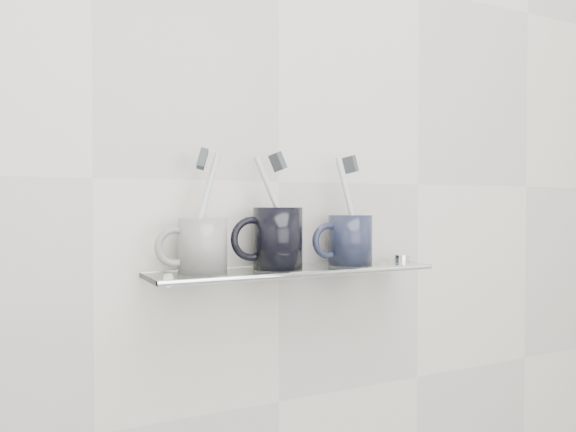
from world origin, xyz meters
TOP-DOWN VIEW (x-y plane):
  - wall_back at (0.00, 1.10)m, footprint 2.50×0.00m
  - shelf_glass at (0.00, 1.04)m, footprint 0.50×0.12m
  - shelf_rail at (0.00, 0.98)m, footprint 0.50×0.01m
  - bracket_left at (-0.21, 1.09)m, footprint 0.02×0.03m
  - bracket_right at (0.21, 1.09)m, footprint 0.02×0.03m
  - mug_left at (-0.16, 1.04)m, footprint 0.08×0.08m
  - mug_left_handle at (-0.21, 1.04)m, footprint 0.06×0.01m
  - toothbrush_left at (-0.16, 1.04)m, footprint 0.07×0.03m
  - bristles_left at (-0.16, 1.04)m, footprint 0.03×0.03m
  - mug_center at (-0.03, 1.04)m, footprint 0.11×0.11m
  - mug_center_handle at (-0.08, 1.04)m, footprint 0.07×0.01m
  - toothbrush_center at (-0.03, 1.04)m, footprint 0.08×0.03m
  - bristles_center at (-0.03, 1.04)m, footprint 0.03×0.03m
  - mug_right at (0.12, 1.04)m, footprint 0.09×0.09m
  - mug_right_handle at (0.07, 1.04)m, footprint 0.07×0.01m
  - toothbrush_right at (0.12, 1.04)m, footprint 0.06×0.02m
  - bristles_right at (0.12, 1.04)m, footprint 0.03×0.03m
  - chrome_cap at (0.23, 1.04)m, footprint 0.03×0.03m

SIDE VIEW (x-z plane):
  - bracket_left at x=-0.21m, z-range 1.08..1.09m
  - bracket_right at x=0.21m, z-range 1.08..1.09m
  - shelf_glass at x=0.00m, z-range 1.09..1.10m
  - shelf_rail at x=0.00m, z-range 1.09..1.10m
  - chrome_cap at x=0.23m, z-range 1.10..1.11m
  - mug_left at x=-0.16m, z-range 1.10..1.19m
  - mug_left_handle at x=-0.21m, z-range 1.11..1.18m
  - mug_right at x=0.12m, z-range 1.10..1.19m
  - mug_right_handle at x=0.07m, z-range 1.11..1.18m
  - mug_center at x=-0.03m, z-range 1.10..1.20m
  - mug_center_handle at x=-0.08m, z-range 1.11..1.19m
  - toothbrush_left at x=-0.16m, z-range 1.11..1.29m
  - toothbrush_center at x=-0.03m, z-range 1.11..1.29m
  - toothbrush_right at x=0.12m, z-range 1.11..1.29m
  - wall_back at x=0.00m, z-range 0.00..2.50m
  - bristles_left at x=-0.16m, z-range 1.26..1.30m
  - bristles_center at x=-0.03m, z-range 1.26..1.30m
  - bristles_right at x=0.12m, z-range 1.26..1.30m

